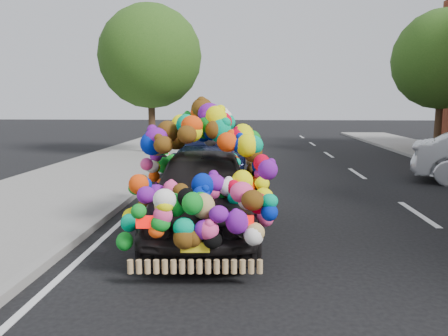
# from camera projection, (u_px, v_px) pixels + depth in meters

# --- Properties ---
(ground) EXTENTS (100.00, 100.00, 0.00)m
(ground) POSITION_uv_depth(u_px,v_px,m) (234.00, 211.00, 8.73)
(ground) COLOR black
(ground) RESTS_ON ground
(sidewalk) EXTENTS (4.00, 60.00, 0.12)m
(sidewalk) POSITION_uv_depth(u_px,v_px,m) (25.00, 205.00, 8.99)
(sidewalk) COLOR gray
(sidewalk) RESTS_ON ground
(kerb) EXTENTS (0.15, 60.00, 0.13)m
(kerb) POSITION_uv_depth(u_px,v_px,m) (118.00, 206.00, 8.87)
(kerb) COLOR gray
(kerb) RESTS_ON ground
(lane_markings) EXTENTS (6.00, 50.00, 0.01)m
(lane_markings) POSITION_uv_depth(u_px,v_px,m) (418.00, 214.00, 8.50)
(lane_markings) COLOR silver
(lane_markings) RESTS_ON ground
(tree_near_sidewalk) EXTENTS (4.20, 4.20, 6.13)m
(tree_near_sidewalk) POSITION_uv_depth(u_px,v_px,m) (150.00, 57.00, 17.76)
(tree_near_sidewalk) COLOR #332114
(tree_near_sidewalk) RESTS_ON ground
(tree_far_b) EXTENTS (4.00, 4.00, 5.90)m
(tree_far_b) POSITION_uv_depth(u_px,v_px,m) (443.00, 60.00, 17.54)
(tree_far_b) COLOR #332114
(tree_far_b) RESTS_ON ground
(plush_art_car) EXTENTS (2.31, 4.47, 2.06)m
(plush_art_car) POSITION_uv_depth(u_px,v_px,m) (203.00, 171.00, 7.06)
(plush_art_car) COLOR black
(plush_art_car) RESTS_ON ground
(navy_sedan) EXTENTS (2.04, 4.98, 1.44)m
(navy_sedan) POSITION_uv_depth(u_px,v_px,m) (213.00, 150.00, 13.42)
(navy_sedan) COLOR black
(navy_sedan) RESTS_ON ground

